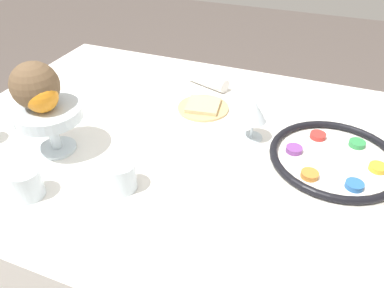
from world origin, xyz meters
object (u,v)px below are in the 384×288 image
(orange_fruit, at_px, (41,96))
(cup_far, at_px, (121,176))
(seder_plate, at_px, (334,159))
(bread_plate, at_px, (203,107))
(coconut, at_px, (35,85))
(cup_mid, at_px, (27,183))
(wine_glass, at_px, (254,112))
(fruit_stand, at_px, (49,118))
(napkin_roll, at_px, (208,80))

(orange_fruit, distance_m, cup_far, 0.28)
(seder_plate, bearing_deg, orange_fruit, 17.62)
(seder_plate, distance_m, cup_far, 0.54)
(bread_plate, bearing_deg, orange_fruit, 50.74)
(orange_fruit, relative_size, bread_plate, 0.51)
(coconut, distance_m, cup_mid, 0.24)
(wine_glass, distance_m, orange_fruit, 0.55)
(bread_plate, bearing_deg, fruit_stand, 49.52)
(seder_plate, distance_m, cup_mid, 0.76)
(orange_fruit, bearing_deg, coconut, -27.87)
(orange_fruit, relative_size, cup_far, 1.15)
(fruit_stand, bearing_deg, cup_mid, 107.77)
(seder_plate, relative_size, napkin_roll, 2.11)
(bread_plate, bearing_deg, wine_glass, 150.98)
(cup_far, bearing_deg, seder_plate, -148.77)
(fruit_stand, bearing_deg, coconut, -2.52)
(seder_plate, relative_size, bread_plate, 2.05)
(coconut, distance_m, cup_far, 0.31)
(cup_mid, bearing_deg, coconut, -66.47)
(wine_glass, distance_m, napkin_roll, 0.34)
(coconut, xyz_separation_m, napkin_roll, (-0.28, -0.50, -0.17))
(napkin_roll, xyz_separation_m, cup_mid, (0.20, 0.67, 0.01))
(napkin_roll, bearing_deg, bread_plate, 104.21)
(seder_plate, xyz_separation_m, fruit_stand, (0.71, 0.21, 0.09))
(seder_plate, distance_m, bread_plate, 0.43)
(cup_far, bearing_deg, napkin_roll, -91.35)
(cup_mid, bearing_deg, napkin_roll, -106.79)
(coconut, bearing_deg, bread_plate, -132.41)
(orange_fruit, distance_m, cup_mid, 0.22)
(fruit_stand, bearing_deg, orange_fruit, 106.00)
(napkin_roll, distance_m, cup_mid, 0.70)
(seder_plate, xyz_separation_m, coconut, (0.73, 0.21, 0.17))
(cup_far, bearing_deg, coconut, -14.75)
(coconut, bearing_deg, napkin_roll, -119.00)
(bread_plate, height_order, napkin_roll, napkin_roll)
(fruit_stand, distance_m, cup_far, 0.26)
(orange_fruit, height_order, napkin_roll, orange_fruit)
(seder_plate, height_order, orange_fruit, orange_fruit)
(wine_glass, xyz_separation_m, coconut, (0.50, 0.25, 0.10))
(wine_glass, xyz_separation_m, napkin_roll, (0.22, -0.26, -0.06))
(coconut, relative_size, napkin_roll, 0.76)
(seder_plate, bearing_deg, coconut, 16.19)
(orange_fruit, xyz_separation_m, napkin_roll, (-0.25, -0.51, -0.15))
(bread_plate, relative_size, cup_mid, 2.27)
(seder_plate, distance_m, coconut, 0.78)
(wine_glass, distance_m, bread_plate, 0.22)
(cup_mid, height_order, cup_far, same)
(seder_plate, bearing_deg, napkin_roll, -32.80)
(bread_plate, xyz_separation_m, napkin_roll, (0.04, -0.15, 0.02))
(fruit_stand, height_order, bread_plate, fruit_stand)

